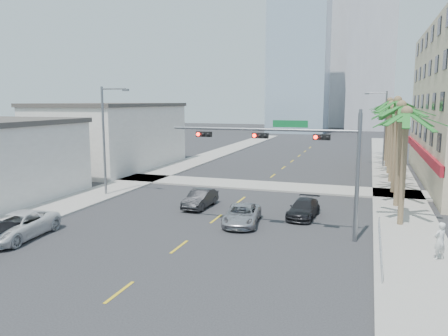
# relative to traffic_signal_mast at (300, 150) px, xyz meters

# --- Properties ---
(ground) EXTENTS (260.00, 260.00, 0.00)m
(ground) POSITION_rel_traffic_signal_mast_xyz_m (-5.78, -7.95, -5.06)
(ground) COLOR #262628
(ground) RESTS_ON ground
(sidewalk_right) EXTENTS (4.00, 120.00, 0.15)m
(sidewalk_right) POSITION_rel_traffic_signal_mast_xyz_m (6.22, 12.05, -4.99)
(sidewalk_right) COLOR gray
(sidewalk_right) RESTS_ON ground
(sidewalk_left) EXTENTS (4.00, 120.00, 0.15)m
(sidewalk_left) POSITION_rel_traffic_signal_mast_xyz_m (-17.78, 12.05, -4.99)
(sidewalk_left) COLOR gray
(sidewalk_left) RESTS_ON ground
(sidewalk_cross) EXTENTS (80.00, 4.00, 0.15)m
(sidewalk_cross) POSITION_rel_traffic_signal_mast_xyz_m (-5.78, 14.05, -4.99)
(sidewalk_cross) COLOR gray
(sidewalk_cross) RESTS_ON ground
(building_left_far) EXTENTS (11.00, 18.00, 7.20)m
(building_left_far) POSITION_rel_traffic_signal_mast_xyz_m (-25.28, 20.05, -1.46)
(building_left_far) COLOR beige
(building_left_far) RESTS_ON ground
(tower_far_left) EXTENTS (14.00, 14.00, 48.00)m
(tower_far_left) POSITION_rel_traffic_signal_mast_xyz_m (-13.78, 87.05, 18.94)
(tower_far_left) COLOR #99B2C6
(tower_far_left) RESTS_ON ground
(tower_far_right) EXTENTS (12.00, 12.00, 60.00)m
(tower_far_right) POSITION_rel_traffic_signal_mast_xyz_m (3.22, 102.05, 24.94)
(tower_far_right) COLOR #ADADB2
(tower_far_right) RESTS_ON ground
(tower_far_center) EXTENTS (16.00, 16.00, 42.00)m
(tower_far_center) POSITION_rel_traffic_signal_mast_xyz_m (-8.78, 117.05, 15.94)
(tower_far_center) COLOR #ADADB2
(tower_far_center) RESTS_ON ground
(traffic_signal_mast) EXTENTS (11.12, 0.54, 7.20)m
(traffic_signal_mast) POSITION_rel_traffic_signal_mast_xyz_m (0.00, 0.00, 0.00)
(traffic_signal_mast) COLOR slate
(traffic_signal_mast) RESTS_ON ground
(palm_tree_0) EXTENTS (4.80, 4.80, 7.80)m
(palm_tree_0) POSITION_rel_traffic_signal_mast_xyz_m (5.82, 4.05, 2.02)
(palm_tree_0) COLOR brown
(palm_tree_0) RESTS_ON ground
(palm_tree_1) EXTENTS (4.80, 4.80, 8.16)m
(palm_tree_1) POSITION_rel_traffic_signal_mast_xyz_m (5.82, 9.25, 2.37)
(palm_tree_1) COLOR brown
(palm_tree_1) RESTS_ON ground
(palm_tree_2) EXTENTS (4.80, 4.80, 8.52)m
(palm_tree_2) POSITION_rel_traffic_signal_mast_xyz_m (5.82, 14.45, 2.72)
(palm_tree_2) COLOR brown
(palm_tree_2) RESTS_ON ground
(palm_tree_3) EXTENTS (4.80, 4.80, 7.80)m
(palm_tree_3) POSITION_rel_traffic_signal_mast_xyz_m (5.82, 19.65, 2.02)
(palm_tree_3) COLOR brown
(palm_tree_3) RESTS_ON ground
(palm_tree_4) EXTENTS (4.80, 4.80, 8.16)m
(palm_tree_4) POSITION_rel_traffic_signal_mast_xyz_m (5.82, 24.85, 2.37)
(palm_tree_4) COLOR brown
(palm_tree_4) RESTS_ON ground
(palm_tree_5) EXTENTS (4.80, 4.80, 8.52)m
(palm_tree_5) POSITION_rel_traffic_signal_mast_xyz_m (5.82, 30.05, 2.72)
(palm_tree_5) COLOR brown
(palm_tree_5) RESTS_ON ground
(palm_tree_6) EXTENTS (4.80, 4.80, 7.80)m
(palm_tree_6) POSITION_rel_traffic_signal_mast_xyz_m (5.82, 35.25, 2.02)
(palm_tree_6) COLOR brown
(palm_tree_6) RESTS_ON ground
(palm_tree_7) EXTENTS (4.80, 4.80, 8.16)m
(palm_tree_7) POSITION_rel_traffic_signal_mast_xyz_m (5.82, 40.45, 2.37)
(palm_tree_7) COLOR brown
(palm_tree_7) RESTS_ON ground
(streetlight_left) EXTENTS (2.55, 0.25, 9.00)m
(streetlight_left) POSITION_rel_traffic_signal_mast_xyz_m (-16.78, 6.05, -0.00)
(streetlight_left) COLOR slate
(streetlight_left) RESTS_ON ground
(streetlight_right) EXTENTS (2.55, 0.25, 9.00)m
(streetlight_right) POSITION_rel_traffic_signal_mast_xyz_m (5.21, 30.05, -0.00)
(streetlight_right) COLOR slate
(streetlight_right) RESTS_ON ground
(guardrail) EXTENTS (0.08, 8.08, 1.00)m
(guardrail) POSITION_rel_traffic_signal_mast_xyz_m (4.52, -1.95, -4.39)
(guardrail) COLOR silver
(guardrail) RESTS_ON ground
(car_parked_far) EXTENTS (2.87, 5.51, 1.48)m
(car_parked_far) POSITION_rel_traffic_signal_mast_xyz_m (-15.18, -5.55, -4.32)
(car_parked_far) COLOR silver
(car_parked_far) RESTS_ON ground
(car_lane_left) EXTENTS (1.53, 4.09, 1.34)m
(car_lane_left) POSITION_rel_traffic_signal_mast_xyz_m (-7.97, 4.71, -4.39)
(car_lane_left) COLOR black
(car_lane_left) RESTS_ON ground
(car_lane_center) EXTENTS (2.61, 4.72, 1.25)m
(car_lane_center) POSITION_rel_traffic_signal_mast_xyz_m (-3.78, 1.38, -4.44)
(car_lane_center) COLOR #ADACB1
(car_lane_center) RESTS_ON ground
(car_lane_right) EXTENTS (2.00, 4.30, 1.22)m
(car_lane_right) POSITION_rel_traffic_signal_mast_xyz_m (-0.28, 4.32, -4.45)
(car_lane_right) COLOR black
(car_lane_right) RESTS_ON ground
(pedestrian) EXTENTS (0.82, 0.78, 1.88)m
(pedestrian) POSITION_rel_traffic_signal_mast_xyz_m (7.23, -2.02, -3.97)
(pedestrian) COLOR silver
(pedestrian) RESTS_ON sidewalk_right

